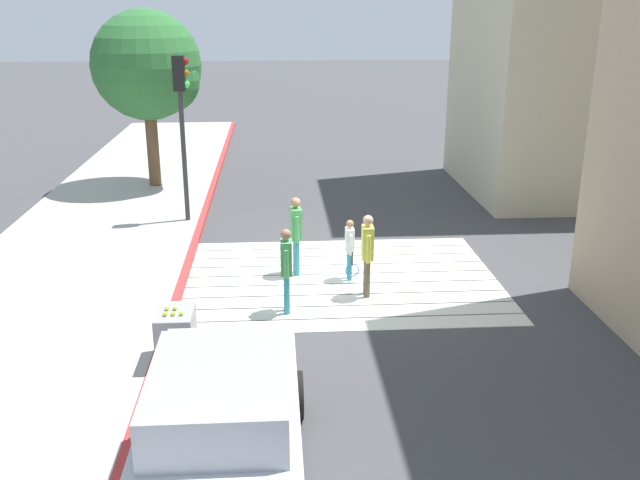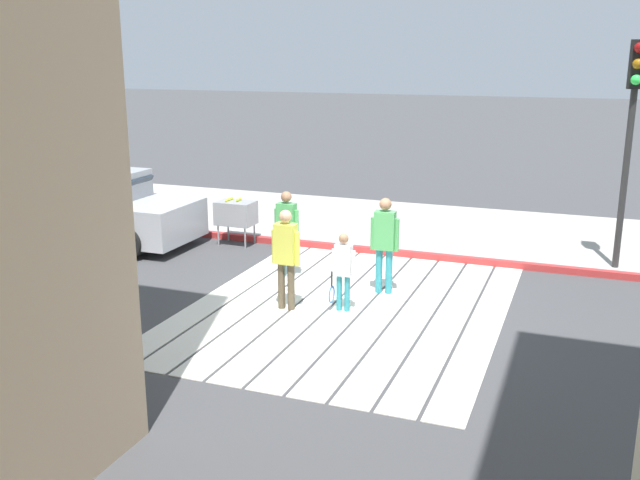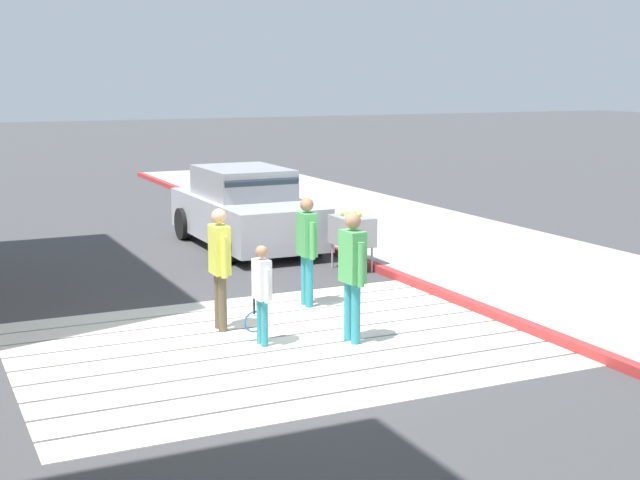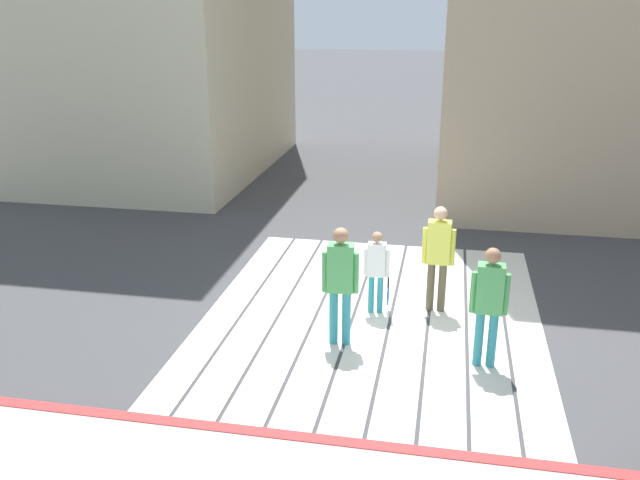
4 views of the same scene
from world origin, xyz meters
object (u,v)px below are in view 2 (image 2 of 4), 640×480
(pedestrian_adult_side, at_px, (286,252))
(traffic_light_corner, at_px, (632,110))
(pedestrian_adult_lead, at_px, (287,228))
(tennis_ball_cart, at_px, (236,213))
(pedestrian_adult_trailing, at_px, (385,239))
(pedestrian_child_with_racket, at_px, (343,268))
(car_parked_near_curb, at_px, (98,210))

(pedestrian_adult_side, bearing_deg, traffic_light_corner, 128.61)
(traffic_light_corner, relative_size, pedestrian_adult_lead, 2.63)
(traffic_light_corner, bearing_deg, pedestrian_adult_lead, -66.81)
(tennis_ball_cart, xyz_separation_m, pedestrian_adult_side, (3.31, 2.62, 0.26))
(pedestrian_adult_lead, distance_m, pedestrian_adult_trailing, 1.93)
(traffic_light_corner, distance_m, tennis_ball_cart, 7.98)
(pedestrian_adult_trailing, bearing_deg, pedestrian_child_with_racket, -19.02)
(pedestrian_adult_side, height_order, pedestrian_child_with_racket, pedestrian_adult_side)
(car_parked_near_curb, distance_m, pedestrian_adult_side, 5.99)
(traffic_light_corner, distance_m, pedestrian_child_with_racket, 6.03)
(pedestrian_child_with_racket, bearing_deg, pedestrian_adult_lead, -130.60)
(traffic_light_corner, bearing_deg, pedestrian_child_with_racket, -47.72)
(pedestrian_adult_lead, xyz_separation_m, pedestrian_adult_trailing, (0.24, 1.91, 0.03))
(pedestrian_adult_trailing, distance_m, pedestrian_child_with_racket, 1.17)
(pedestrian_adult_lead, xyz_separation_m, pedestrian_child_with_racket, (1.32, 1.54, -0.22))
(tennis_ball_cart, distance_m, pedestrian_adult_trailing, 4.35)
(traffic_light_corner, xyz_separation_m, pedestrian_child_with_racket, (3.74, -4.12, -2.31))
(pedestrian_adult_lead, bearing_deg, pedestrian_child_with_racket, 49.40)
(car_parked_near_curb, xyz_separation_m, tennis_ball_cart, (-0.90, 2.86, -0.04))
(pedestrian_child_with_racket, bearing_deg, tennis_ball_cart, -131.29)
(tennis_ball_cart, distance_m, pedestrian_child_with_racket, 4.64)
(pedestrian_adult_side, bearing_deg, car_parked_near_curb, -113.72)
(traffic_light_corner, xyz_separation_m, pedestrian_adult_side, (3.98, -4.99, -2.08))
(pedestrian_adult_lead, distance_m, pedestrian_child_with_racket, 2.04)
(car_parked_near_curb, height_order, pedestrian_child_with_racket, car_parked_near_curb)
(car_parked_near_curb, xyz_separation_m, pedestrian_child_with_racket, (2.16, 6.35, -0.01))
(tennis_ball_cart, height_order, pedestrian_adult_lead, pedestrian_adult_lead)
(pedestrian_adult_trailing, xyz_separation_m, pedestrian_child_with_racket, (1.08, -0.37, -0.25))
(car_parked_near_curb, xyz_separation_m, pedestrian_adult_lead, (0.84, 4.81, 0.20))
(car_parked_near_curb, relative_size, pedestrian_adult_side, 2.62)
(traffic_light_corner, distance_m, pedestrian_adult_trailing, 5.04)
(traffic_light_corner, bearing_deg, tennis_ball_cart, -84.90)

